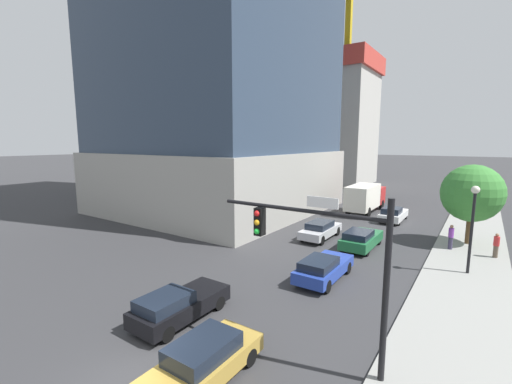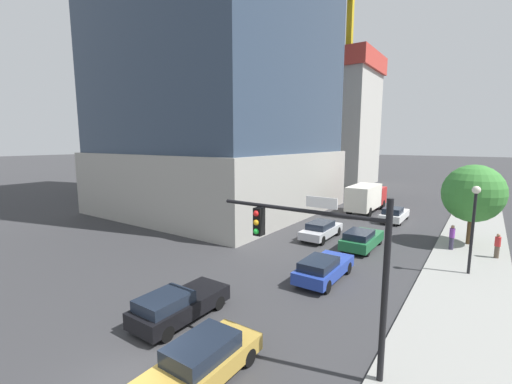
{
  "view_description": "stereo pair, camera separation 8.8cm",
  "coord_description": "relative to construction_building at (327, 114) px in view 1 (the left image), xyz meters",
  "views": [
    {
      "loc": [
        8.66,
        -5.78,
        7.62
      ],
      "look_at": [
        -1.01,
        8.4,
        5.04
      ],
      "focal_mm": 23.55,
      "sensor_mm": 36.0,
      "label": 1
    },
    {
      "loc": [
        8.73,
        -5.73,
        7.62
      ],
      "look_at": [
        -1.01,
        8.4,
        5.04
      ],
      "focal_mm": 23.55,
      "sensor_mm": 36.0,
      "label": 2
    }
  ],
  "objects": [
    {
      "name": "box_truck",
      "position": [
        14.61,
        -24.01,
        -10.88
      ],
      "size": [
        2.32,
        7.7,
        3.08
      ],
      "color": "#B21E1E",
      "rests_on": "ground"
    },
    {
      "name": "ground_plane",
      "position": [
        16.28,
        -54.24,
        -12.63
      ],
      "size": [
        400.0,
        400.0,
        0.0
      ],
      "primitive_type": "plane",
      "color": "#333335"
    },
    {
      "name": "car_green",
      "position": [
        18.05,
        -36.53,
        -11.91
      ],
      "size": [
        1.91,
        4.53,
        1.41
      ],
      "color": "#1E6638",
      "rests_on": "ground"
    },
    {
      "name": "car_silver",
      "position": [
        14.61,
        -35.8,
        -11.91
      ],
      "size": [
        1.79,
        4.67,
        1.39
      ],
      "color": "#B7B7BC",
      "rests_on": "ground"
    },
    {
      "name": "car_gold",
      "position": [
        18.05,
        -52.97,
        -11.93
      ],
      "size": [
        1.77,
        4.56,
        1.41
      ],
      "color": "#AD8938",
      "rests_on": "ground"
    },
    {
      "name": "street_lamp",
      "position": [
        24.64,
        -38.0,
        -9.11
      ],
      "size": [
        0.44,
        0.44,
        5.05
      ],
      "color": "black",
      "rests_on": "sidewalk"
    },
    {
      "name": "car_white",
      "position": [
        18.05,
        -26.45,
        -11.93
      ],
      "size": [
        1.86,
        4.66,
        1.45
      ],
      "color": "silver",
      "rests_on": "ground"
    },
    {
      "name": "sidewalk",
      "position": [
        24.58,
        -34.24,
        -12.55
      ],
      "size": [
        4.41,
        120.0,
        0.15
      ],
      "primitive_type": "cube",
      "color": "gray",
      "rests_on": "ground"
    },
    {
      "name": "car_blue",
      "position": [
        18.05,
        -43.32,
        -11.91
      ],
      "size": [
        1.82,
        4.55,
        1.39
      ],
      "color": "#233D9E",
      "rests_on": "ground"
    },
    {
      "name": "construction_building",
      "position": [
        0.0,
        0.0,
        0.0
      ],
      "size": [
        16.91,
        25.87,
        31.03
      ],
      "color": "#B2AFA8",
      "rests_on": "ground"
    },
    {
      "name": "car_black",
      "position": [
        14.61,
        -50.77,
        -11.92
      ],
      "size": [
        1.81,
        4.47,
        1.4
      ],
      "color": "black",
      "rests_on": "ground"
    },
    {
      "name": "pedestrian_purple_shirt",
      "position": [
        23.41,
        -33.58,
        -11.59
      ],
      "size": [
        0.34,
        0.34,
        1.73
      ],
      "color": "#38334C",
      "rests_on": "sidewalk"
    },
    {
      "name": "pedestrian_red_shirt",
      "position": [
        26.0,
        -33.9,
        -11.66
      ],
      "size": [
        0.34,
        0.34,
        1.61
      ],
      "color": "brown",
      "rests_on": "sidewalk"
    },
    {
      "name": "street_tree",
      "position": [
        24.36,
        -31.33,
        -8.72
      ],
      "size": [
        4.17,
        4.17,
        5.86
      ],
      "color": "brown",
      "rests_on": "sidewalk"
    },
    {
      "name": "traffic_light_pole",
      "position": [
        20.65,
        -49.83,
        -8.5
      ],
      "size": [
        6.24,
        0.48,
        5.83
      ],
      "color": "black",
      "rests_on": "sidewalk"
    }
  ]
}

